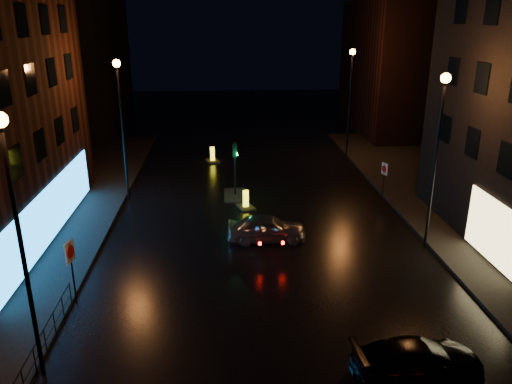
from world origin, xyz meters
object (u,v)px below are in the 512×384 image
at_px(traffic_signal, 235,188).
at_px(road_sign_left, 71,257).
at_px(bollard_far, 213,159).
at_px(silver_hatchback, 267,228).
at_px(dark_sedan, 418,360).
at_px(bollard_near, 246,204).
at_px(road_sign_right, 384,172).

bearing_deg(traffic_signal, road_sign_left, -119.75).
relative_size(bollard_far, road_sign_left, 0.58).
bearing_deg(silver_hatchback, dark_sedan, -157.02).
distance_m(silver_hatchback, road_sign_left, 9.63).
relative_size(silver_hatchback, dark_sedan, 0.93).
relative_size(traffic_signal, dark_sedan, 0.82).
bearing_deg(dark_sedan, bollard_near, 12.95).
bearing_deg(bollard_near, road_sign_right, -10.73).
distance_m(bollard_near, bollard_far, 10.15).
relative_size(dark_sedan, road_sign_left, 1.61).
bearing_deg(road_sign_right, traffic_signal, -24.04).
height_order(traffic_signal, bollard_near, traffic_signal).
distance_m(dark_sedan, bollard_far, 25.65).
height_order(traffic_signal, bollard_far, traffic_signal).
height_order(traffic_signal, road_sign_left, traffic_signal).
distance_m(bollard_near, road_sign_right, 8.75).
height_order(dark_sedan, bollard_far, dark_sedan).
bearing_deg(silver_hatchback, bollard_far, 14.01).
relative_size(bollard_near, road_sign_left, 0.56).
distance_m(traffic_signal, dark_sedan, 17.69).
relative_size(silver_hatchback, bollard_far, 2.57).
height_order(silver_hatchback, bollard_near, silver_hatchback).
distance_m(dark_sedan, bollard_near, 15.53).
distance_m(dark_sedan, road_sign_left, 13.02).
xyz_separation_m(silver_hatchback, road_sign_left, (-8.06, -5.11, 1.29)).
height_order(silver_hatchback, bollard_far, silver_hatchback).
relative_size(traffic_signal, silver_hatchback, 0.88).
distance_m(bollard_far, road_sign_left, 20.31).
bearing_deg(bollard_near, road_sign_left, -145.36).
bearing_deg(silver_hatchback, road_sign_right, -51.01).
bearing_deg(dark_sedan, road_sign_right, -18.19).
bearing_deg(bollard_far, dark_sedan, -90.03).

